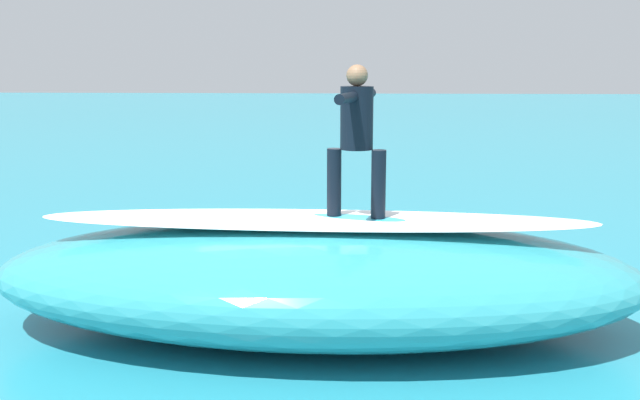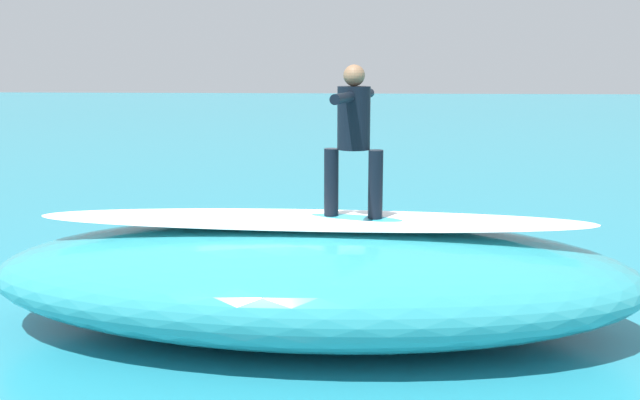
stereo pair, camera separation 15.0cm
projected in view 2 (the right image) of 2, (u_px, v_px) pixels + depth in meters
name	position (u px, v px, depth m)	size (l,w,h in m)	color
ground_plane	(285.00, 280.00, 10.27)	(120.00, 120.00, 0.00)	teal
wave_crest	(313.00, 278.00, 8.22)	(7.36, 3.17, 1.27)	teal
wave_foam_lip	(313.00, 220.00, 8.10)	(6.26, 1.11, 0.08)	white
surfboard_riding	(353.00, 220.00, 8.06)	(1.87, 0.51, 0.09)	#33B2D1
surfer_riding	(354.00, 129.00, 7.87)	(0.65, 1.56, 1.66)	black
surfboard_paddling	(299.00, 238.00, 12.52)	(1.92, 0.49, 0.09)	yellow
surfer_paddling	(293.00, 226.00, 12.59)	(1.48, 1.41, 0.33)	black
foam_patch_near	(260.00, 231.00, 12.94)	(0.85, 0.53, 0.15)	white
foam_patch_mid	(554.00, 310.00, 8.80)	(0.65, 0.44, 0.16)	white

